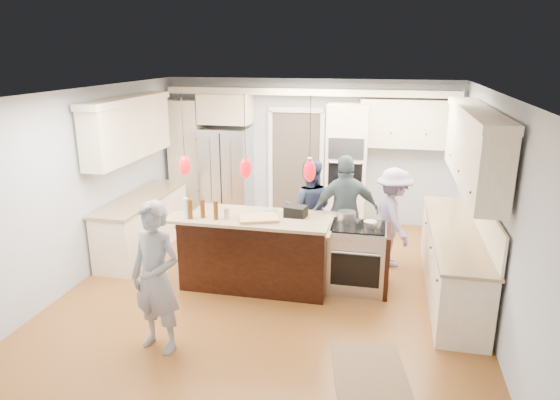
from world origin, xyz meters
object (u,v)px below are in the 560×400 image
Objects in this scene: kitchen_island at (259,249)px; refrigerator at (227,174)px; person_bar_end at (156,278)px; person_far_left at (309,210)px; island_range at (359,257)px.

refrigerator is at bearing 116.90° from kitchen_island.
person_bar_end is (0.65, -4.44, -0.05)m from refrigerator.
person_far_left is at bearing -40.04° from refrigerator.
island_range is at bearing -42.59° from refrigerator.
person_bar_end is at bearing -136.61° from island_range.
refrigerator is 1.13× the size of person_far_left.
kitchen_island is (1.30, -2.57, -0.41)m from refrigerator.
person_far_left is (0.56, 1.00, 0.31)m from kitchen_island.
kitchen_island is at bearing -63.10° from refrigerator.
kitchen_island is 1.24× the size of person_bar_end.
refrigerator is at bearing -47.26° from person_far_left.
person_bar_end reaches higher than kitchen_island.
kitchen_island reaches higher than island_range.
person_bar_end is at bearing -109.21° from kitchen_island.
kitchen_island is at bearing 85.51° from person_bar_end.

